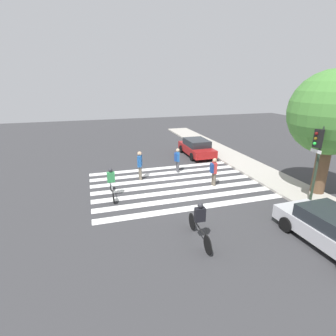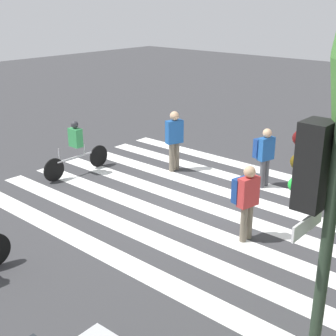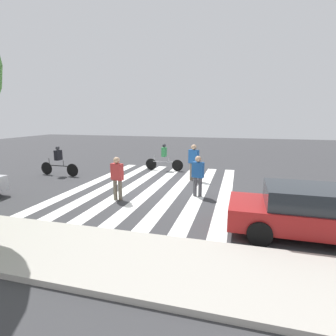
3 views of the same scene
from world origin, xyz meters
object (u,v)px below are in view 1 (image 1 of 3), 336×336
(traffic_light, at_px, (317,151))
(cyclist_far_lane, at_px, (200,221))
(pedestrian_child_with_backpack, at_px, (177,158))
(pedestrian_adult_blue_shirt, at_px, (140,164))
(cyclist_near_curb, at_px, (111,182))
(car_parked_far_curb, at_px, (197,147))
(street_tree, at_px, (332,114))
(pedestrian_adult_tall_backpack, at_px, (214,170))
(car_parked_silver_sedan, at_px, (335,230))

(traffic_light, height_order, cyclist_far_lane, traffic_light)
(pedestrian_child_with_backpack, bearing_deg, pedestrian_adult_blue_shirt, -62.06)
(pedestrian_adult_blue_shirt, xyz_separation_m, cyclist_near_curb, (2.14, -1.99, -0.17))
(pedestrian_child_with_backpack, relative_size, pedestrian_adult_blue_shirt, 0.91)
(traffic_light, distance_m, car_parked_far_curb, 10.82)
(traffic_light, distance_m, cyclist_far_lane, 6.68)
(street_tree, bearing_deg, car_parked_far_curb, -160.25)
(traffic_light, relative_size, car_parked_far_curb, 0.97)
(street_tree, height_order, pedestrian_adult_tall_backpack, street_tree)
(traffic_light, xyz_separation_m, pedestrian_adult_blue_shirt, (-6.34, -7.19, -1.87))
(traffic_light, distance_m, pedestrian_adult_blue_shirt, 9.77)
(cyclist_near_curb, relative_size, car_parked_silver_sedan, 0.52)
(car_parked_silver_sedan, bearing_deg, cyclist_far_lane, -112.92)
(traffic_light, height_order, pedestrian_adult_tall_backpack, traffic_light)
(pedestrian_adult_blue_shirt, distance_m, car_parked_far_curb, 6.98)
(pedestrian_adult_blue_shirt, bearing_deg, car_parked_silver_sedan, -128.55)
(cyclist_near_curb, height_order, cyclist_far_lane, cyclist_far_lane)
(street_tree, height_order, car_parked_silver_sedan, street_tree)
(traffic_light, bearing_deg, cyclist_far_lane, -80.70)
(car_parked_far_curb, height_order, car_parked_silver_sedan, car_parked_far_curb)
(pedestrian_child_with_backpack, height_order, cyclist_near_curb, pedestrian_child_with_backpack)
(cyclist_far_lane, relative_size, car_parked_silver_sedan, 0.53)
(cyclist_far_lane, height_order, car_parked_far_curb, cyclist_far_lane)
(pedestrian_child_with_backpack, height_order, car_parked_far_curb, pedestrian_child_with_backpack)
(car_parked_far_curb, bearing_deg, pedestrian_adult_blue_shirt, -52.88)
(traffic_light, xyz_separation_m, pedestrian_child_with_backpack, (-6.97, -4.48, -1.92))
(street_tree, bearing_deg, pedestrian_child_with_backpack, -132.89)
(street_tree, distance_m, car_parked_far_curb, 10.56)
(pedestrian_adult_blue_shirt, relative_size, cyclist_near_curb, 0.78)
(street_tree, relative_size, car_parked_silver_sedan, 1.45)
(pedestrian_adult_tall_backpack, height_order, cyclist_far_lane, pedestrian_adult_tall_backpack)
(traffic_light, relative_size, cyclist_far_lane, 1.70)
(pedestrian_adult_tall_backpack, distance_m, pedestrian_adult_blue_shirt, 4.62)
(pedestrian_adult_tall_backpack, relative_size, cyclist_far_lane, 0.70)
(traffic_light, distance_m, street_tree, 2.61)
(traffic_light, xyz_separation_m, car_parked_far_curb, (-10.47, -1.57, -2.19))
(cyclist_near_curb, distance_m, car_parked_silver_sedan, 10.38)
(street_tree, relative_size, pedestrian_child_with_backpack, 3.95)
(cyclist_far_lane, relative_size, car_parked_far_curb, 0.57)
(traffic_light, xyz_separation_m, car_parked_silver_sedan, (2.86, -1.56, -2.20))
(traffic_light, bearing_deg, car_parked_silver_sedan, -28.72)
(pedestrian_adult_tall_backpack, bearing_deg, traffic_light, 50.60)
(traffic_light, distance_m, car_parked_silver_sedan, 3.93)
(street_tree, bearing_deg, cyclist_far_lane, -74.69)
(car_parked_silver_sedan, bearing_deg, street_tree, 138.71)
(pedestrian_child_with_backpack, bearing_deg, car_parked_silver_sedan, 31.32)
(pedestrian_adult_blue_shirt, bearing_deg, cyclist_near_curb, 157.14)
(pedestrian_adult_tall_backpack, xyz_separation_m, car_parked_far_curb, (-6.45, 1.62, -0.28))
(traffic_light, bearing_deg, pedestrian_adult_blue_shirt, -131.40)
(street_tree, distance_m, cyclist_far_lane, 9.07)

